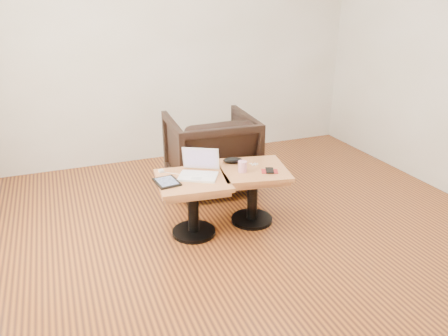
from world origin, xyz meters
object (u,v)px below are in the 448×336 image
object	(u,v)px
side_table_left	(193,193)
laptop	(199,170)
side_table_right	(253,182)
striped_cup	(243,166)
armchair	(211,151)

from	to	relation	value
side_table_left	laptop	bearing A→B (deg)	37.02
side_table_right	striped_cup	xyz separation A→B (m)	(-0.12, -0.04, 0.17)
side_table_right	armchair	xyz separation A→B (m)	(-0.08, 0.84, 0.01)
side_table_left	laptop	size ratio (longest dim) A/B	1.56
striped_cup	side_table_left	bearing A→B (deg)	177.54
armchair	side_table_left	bearing A→B (deg)	64.78
striped_cup	side_table_right	bearing A→B (deg)	18.29
side_table_left	side_table_right	bearing A→B (deg)	8.27
side_table_right	armchair	size ratio (longest dim) A/B	0.77
side_table_left	laptop	xyz separation A→B (m)	(0.07, 0.04, 0.17)
side_table_left	striped_cup	distance (m)	0.47
side_table_right	laptop	world-z (taller)	laptop
side_table_left	armchair	size ratio (longest dim) A/B	0.72
side_table_right	side_table_left	bearing A→B (deg)	-166.84
laptop	striped_cup	distance (m)	0.37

